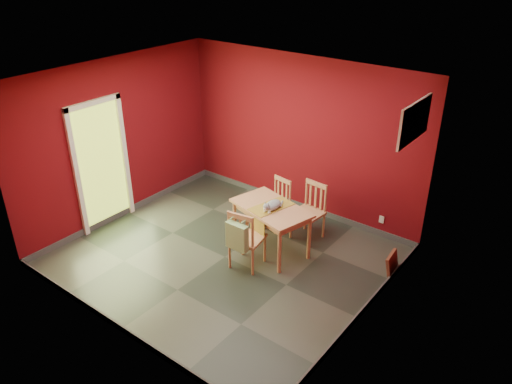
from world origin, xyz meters
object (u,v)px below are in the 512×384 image
Objects in this scene: chair_far_left at (277,203)px; picture_frame at (392,265)px; chair_far_right at (310,211)px; dining_table at (271,212)px; tote_bag at (237,236)px; chair_near at (246,238)px; cat at (273,203)px.

picture_frame is at bearing -3.91° from chair_far_left.
chair_far_right is (0.61, 0.03, 0.05)m from chair_far_left.
dining_table is 1.89m from picture_frame.
tote_bag is at bearing -143.64° from picture_frame.
chair_far_left is 0.90× the size of chair_far_right.
dining_table is 1.40× the size of chair_near.
chair_near is (-0.29, -1.25, 0.01)m from chair_far_right.
tote_bag is at bearing -100.60° from cat.
dining_table is 1.59× the size of chair_far_left.
chair_far_left is 0.61m from chair_far_right.
chair_far_right is at bearing 68.35° from dining_table.
chair_far_left is at bearing 104.47° from chair_near.
chair_far_left is 2.13m from picture_frame.
chair_far_left is at bearing 176.09° from picture_frame.
chair_near is 2.03× the size of tote_bag.
chair_near is (-0.03, -0.58, -0.17)m from dining_table.
dining_table is at bearing -111.65° from chair_far_right.
dining_table is at bearing -164.22° from picture_frame.
dining_table reaches higher than picture_frame.
chair_far_right reaches higher than tote_bag.
chair_far_left is (-0.34, 0.64, -0.23)m from dining_table.
dining_table is at bearing 87.26° from chair_near.
tote_bag reaches higher than chair_far_left.
picture_frame is at bearing 11.27° from cat.
picture_frame is (2.11, -0.14, -0.25)m from chair_far_left.
chair_near is 2.61× the size of picture_frame.
chair_far_right reaches higher than picture_frame.
cat is (0.08, 0.54, 0.35)m from chair_near.
cat is at bearing 81.18° from chair_near.
cat is (0.06, -0.04, 0.19)m from dining_table.
chair_near is at bearing -103.23° from chair_far_right.
chair_far_left is 1.50m from tote_bag.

